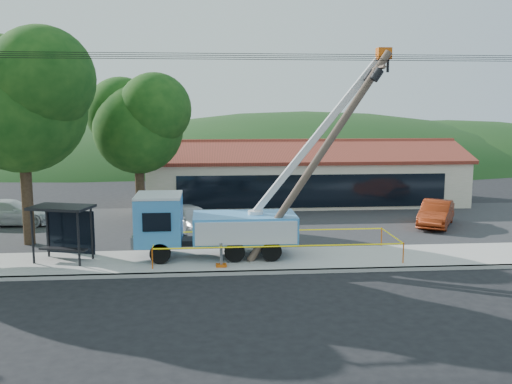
{
  "coord_description": "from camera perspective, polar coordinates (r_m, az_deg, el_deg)",
  "views": [
    {
      "loc": [
        -2.98,
        -21.03,
        6.98
      ],
      "look_at": [
        -0.75,
        5.0,
        3.07
      ],
      "focal_mm": 40.0,
      "sensor_mm": 36.0,
      "label": 1
    }
  ],
  "objects": [
    {
      "name": "strip_mall",
      "position": [
        41.91,
        4.73,
        1.5
      ],
      "size": [
        22.5,
        8.53,
        4.67
      ],
      "color": "beige",
      "rests_on": "ground"
    },
    {
      "name": "sidewalk",
      "position": [
        26.13,
        1.84,
        -6.81
      ],
      "size": [
        60.0,
        4.0,
        0.15
      ],
      "primitive_type": "cube",
      "color": "#A8A49D",
      "rests_on": "ground"
    },
    {
      "name": "curb",
      "position": [
        24.32,
        2.36,
        -7.98
      ],
      "size": [
        60.0,
        0.25,
        0.15
      ],
      "primitive_type": "cube",
      "color": "#A8A49D",
      "rests_on": "ground"
    },
    {
      "name": "ground",
      "position": [
        22.35,
        3.05,
        -9.69
      ],
      "size": [
        120.0,
        120.0,
        0.0
      ],
      "primitive_type": "plane",
      "color": "black",
      "rests_on": "ground"
    },
    {
      "name": "car_red",
      "position": [
        34.93,
        17.5,
        -3.41
      ],
      "size": [
        3.6,
        4.68,
        1.48
      ],
      "primitive_type": "imported",
      "rotation": [
        0.0,
        0.0,
        -0.52
      ],
      "color": "maroon",
      "rests_on": "ground"
    },
    {
      "name": "utility_truck",
      "position": [
        26.19,
        -4.38,
        -3.01
      ],
      "size": [
        11.59,
        3.94,
        9.43
      ],
      "color": "black",
      "rests_on": "ground"
    },
    {
      "name": "hill_east",
      "position": [
        83.16,
        18.52,
        3.26
      ],
      "size": [
        72.8,
        52.0,
        26.0
      ],
      "primitive_type": "ellipsoid",
      "color": "#173C16",
      "rests_on": "ground"
    },
    {
      "name": "car_silver",
      "position": [
        31.65,
        -6.55,
        -4.28
      ],
      "size": [
        4.03,
        4.94,
        1.59
      ],
      "primitive_type": "imported",
      "rotation": [
        0.0,
        0.0,
        0.55
      ],
      "color": "#BBBCC3",
      "rests_on": "ground"
    },
    {
      "name": "parking_lot",
      "position": [
        33.88,
        0.25,
        -3.29
      ],
      "size": [
        60.0,
        12.0,
        0.1
      ],
      "primitive_type": "cube",
      "color": "#28282B",
      "rests_on": "ground"
    },
    {
      "name": "tree_west_near",
      "position": [
        30.4,
        -22.44,
        8.91
      ],
      "size": [
        7.56,
        6.72,
        10.8
      ],
      "color": "#332316",
      "rests_on": "ground"
    },
    {
      "name": "leaning_pole",
      "position": [
        25.32,
        6.93,
        4.42
      ],
      "size": [
        6.35,
        1.87,
        9.36
      ],
      "color": "brown",
      "rests_on": "ground"
    },
    {
      "name": "hill_center",
      "position": [
        77.44,
        4.78,
        3.32
      ],
      "size": [
        89.6,
        64.0,
        32.0
      ],
      "primitive_type": "ellipsoid",
      "color": "#173C16",
      "rests_on": "ground"
    },
    {
      "name": "hill_west",
      "position": [
        77.29,
        -13.84,
        3.09
      ],
      "size": [
        78.4,
        56.0,
        28.0
      ],
      "primitive_type": "ellipsoid",
      "color": "#173C16",
      "rests_on": "ground"
    },
    {
      "name": "bus_shelter",
      "position": [
        26.81,
        -18.65,
        -2.68
      ],
      "size": [
        2.94,
        2.26,
        2.5
      ],
      "rotation": [
        0.0,
        0.0,
        -0.29
      ],
      "color": "black",
      "rests_on": "ground"
    },
    {
      "name": "car_white",
      "position": [
        36.6,
        -23.32,
        -3.18
      ],
      "size": [
        5.17,
        2.19,
        1.49
      ],
      "primitive_type": "imported",
      "rotation": [
        0.0,
        0.0,
        1.59
      ],
      "color": "silver",
      "rests_on": "ground"
    },
    {
      "name": "tree_lot",
      "position": [
        34.27,
        -11.72,
        7.05
      ],
      "size": [
        6.3,
        5.6,
        8.94
      ],
      "color": "#332316",
      "rests_on": "ground"
    },
    {
      "name": "caution_tape",
      "position": [
        26.27,
        1.99,
        -4.98
      ],
      "size": [
        10.99,
        3.23,
        0.93
      ],
      "color": "#CF520B",
      "rests_on": "ground"
    }
  ]
}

